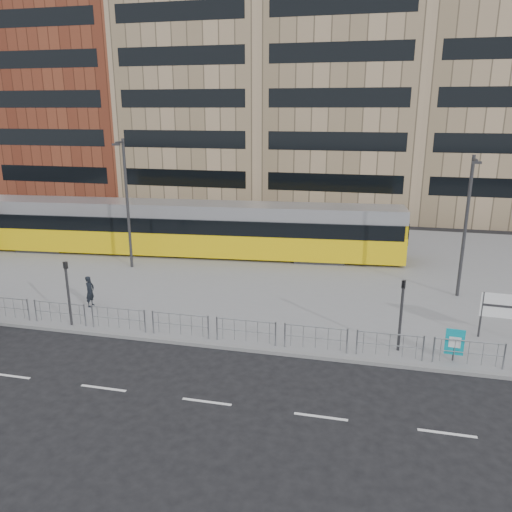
% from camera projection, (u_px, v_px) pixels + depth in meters
% --- Properties ---
extents(ground, '(120.00, 120.00, 0.00)m').
position_uv_depth(ground, '(192.00, 346.00, 21.69)').
color(ground, black).
rests_on(ground, ground).
extents(plaza, '(64.00, 24.00, 0.15)m').
position_uv_depth(plaza, '(254.00, 264.00, 32.89)').
color(plaza, gray).
rests_on(plaza, ground).
extents(kerb, '(64.00, 0.25, 0.17)m').
position_uv_depth(kerb, '(192.00, 343.00, 21.71)').
color(kerb, gray).
rests_on(kerb, ground).
extents(building_row, '(70.40, 18.40, 31.20)m').
position_uv_depth(building_row, '(320.00, 77.00, 49.74)').
color(building_row, brown).
rests_on(building_row, ground).
extents(pedestrian_barrier, '(32.07, 0.07, 1.10)m').
position_uv_depth(pedestrian_barrier, '(239.00, 324.00, 21.45)').
color(pedestrian_barrier, '#919499').
rests_on(pedestrian_barrier, plaza).
extents(road_markings, '(62.00, 0.12, 0.01)m').
position_uv_depth(road_markings, '(180.00, 398.00, 17.73)').
color(road_markings, white).
rests_on(road_markings, ground).
extents(tram, '(30.78, 5.55, 3.61)m').
position_uv_depth(tram, '(177.00, 228.00, 34.53)').
color(tram, yellow).
rests_on(tram, plaza).
extents(station_sign, '(1.83, 0.19, 2.10)m').
position_uv_depth(station_sign, '(503.00, 308.00, 21.57)').
color(station_sign, '#2D2D30').
rests_on(station_sign, plaza).
extents(ad_panel, '(0.73, 0.11, 1.37)m').
position_uv_depth(ad_panel, '(455.00, 343.00, 19.87)').
color(ad_panel, '#2D2D30').
rests_on(ad_panel, plaza).
extents(pedestrian, '(0.40, 0.60, 1.61)m').
position_uv_depth(pedestrian, '(90.00, 291.00, 25.42)').
color(pedestrian, black).
rests_on(pedestrian, plaza).
extents(traffic_light_west, '(0.23, 0.25, 3.10)m').
position_uv_depth(traffic_light_west, '(67.00, 285.00, 22.87)').
color(traffic_light_west, '#2D2D30').
rests_on(traffic_light_west, plaza).
extents(traffic_light_east, '(0.20, 0.23, 3.10)m').
position_uv_depth(traffic_light_east, '(402.00, 306.00, 20.41)').
color(traffic_light_east, '#2D2D30').
rests_on(traffic_light_east, plaza).
extents(lamp_post_west, '(0.45, 1.04, 8.05)m').
position_uv_depth(lamp_post_west, '(127.00, 199.00, 30.73)').
color(lamp_post_west, '#2D2D30').
rests_on(lamp_post_west, plaza).
extents(lamp_post_east, '(0.45, 1.04, 7.53)m').
position_uv_depth(lamp_post_east, '(466.00, 221.00, 25.86)').
color(lamp_post_east, '#2D2D30').
rests_on(lamp_post_east, plaza).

